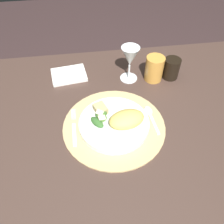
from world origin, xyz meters
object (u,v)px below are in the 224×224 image
dinner_plate (114,124)px  napkin (69,75)px  amber_tumbler (154,69)px  fork (74,129)px  dark_tumbler (171,68)px  wine_glass (130,58)px  spoon (150,115)px  dining_table (103,145)px

dinner_plate → napkin: dinner_plate is taller
amber_tumbler → fork: bearing=-145.6°
dark_tumbler → wine_glass: bearing=175.9°
amber_tumbler → napkin: bearing=169.6°
wine_glass → spoon: bearing=-80.9°
napkin → amber_tumbler: amber_tumbler is taller
fork → napkin: size_ratio=1.14×
amber_tumbler → dining_table: bearing=-142.4°
dining_table → spoon: (0.18, -0.02, 0.19)m
spoon → wine_glass: size_ratio=0.87×
spoon → wine_glass: 0.24m
dining_table → wine_glass: 0.37m
dinner_plate → spoon: bearing=10.8°
dining_table → fork: fork is taller
spoon → napkin: (-0.28, 0.27, -0.00)m
fork → amber_tumbler: amber_tumbler is taller
spoon → amber_tumbler: bearing=72.6°
dinner_plate → dining_table: bearing=129.7°
fork → dark_tumbler: (0.41, 0.23, 0.03)m
napkin → dining_table: bearing=-66.2°
dinner_plate → amber_tumbler: (0.20, 0.23, 0.04)m
wine_glass → fork: bearing=-133.8°
spoon → dark_tumbler: (0.14, 0.21, 0.03)m
fork → spoon: (0.27, 0.02, 0.00)m
napkin → dinner_plate: bearing=-63.2°
dining_table → napkin: 0.33m
dark_tumbler → amber_tumbler: bearing=-178.1°
wine_glass → amber_tumbler: bearing=-8.5°
spoon → dark_tumbler: dark_tumbler is taller
wine_glass → dining_table: bearing=-124.8°
dining_table → dark_tumbler: dark_tumbler is taller
napkin → amber_tumbler: bearing=-10.4°
dining_table → fork: (-0.10, -0.05, 0.19)m
dinner_plate → amber_tumbler: 0.31m
dining_table → dark_tumbler: bearing=30.8°
napkin → spoon: bearing=-43.7°
dark_tumbler → dining_table: bearing=-149.2°
spoon → dinner_plate: bearing=-169.2°
spoon → amber_tumbler: amber_tumbler is taller
napkin → amber_tumbler: size_ratio=1.37×
dinner_plate → fork: (-0.14, 0.00, -0.01)m
dining_table → wine_glass: size_ratio=9.53×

